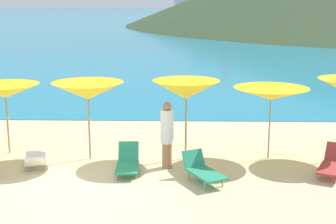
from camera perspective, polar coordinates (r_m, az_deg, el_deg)
ground_plane at (r=22.23m, az=-4.99°, el=0.60°), size 50.00×100.00×0.30m
ocean_water at (r=238.36m, az=0.97°, el=11.54°), size 650.00×440.00×0.02m
umbrella_3 at (r=15.22m, az=-18.46°, el=2.33°), size 2.13×2.13×2.12m
umbrella_4 at (r=14.06m, az=-9.33°, el=2.45°), size 2.22×2.22×2.27m
umbrella_5 at (r=13.92m, az=2.13°, el=2.61°), size 1.93×1.93×2.31m
umbrella_6 at (r=14.22m, az=11.92°, el=2.08°), size 2.26×2.26×2.11m
lounge_chair_0 at (r=13.72m, az=18.67°, el=-5.70°), size 1.19×1.62×0.71m
lounge_chair_1 at (r=14.04m, az=-15.21°, el=-5.31°), size 0.95×1.69×0.52m
lounge_chair_4 at (r=12.51m, az=4.07°, el=-6.74°), size 1.17×1.47×0.70m
lounge_chair_7 at (r=13.22m, az=-4.73°, el=-5.84°), size 0.63×1.40×0.70m
beachgoer_1 at (r=13.32m, az=-0.12°, el=-2.51°), size 0.36×0.36×1.86m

